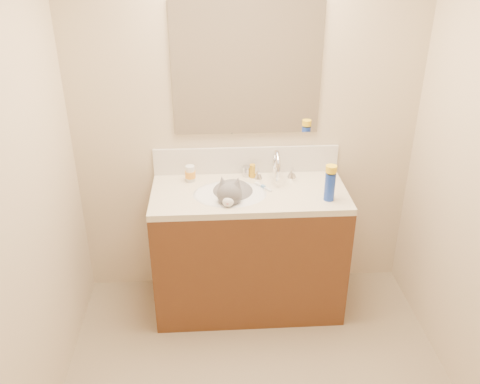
{
  "coord_description": "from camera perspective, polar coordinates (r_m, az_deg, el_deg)",
  "views": [
    {
      "loc": [
        -0.23,
        -1.78,
        2.28
      ],
      "look_at": [
        -0.06,
        0.92,
        0.88
      ],
      "focal_mm": 38.0,
      "sensor_mm": 36.0,
      "label": 1
    }
  ],
  "objects": [
    {
      "name": "faucet",
      "position": [
        3.21,
        4.07,
        2.69
      ],
      "size": [
        0.28,
        0.2,
        0.21
      ],
      "color": "silver",
      "rests_on": "counter_slab"
    },
    {
      "name": "basin",
      "position": [
        3.11,
        -1.13,
        -1.34
      ],
      "size": [
        0.45,
        0.36,
        0.14
      ],
      "primitive_type": "ellipsoid",
      "color": "white",
      "rests_on": "vanity_cabinet"
    },
    {
      "name": "mirror",
      "position": [
        3.12,
        0.76,
        13.56
      ],
      "size": [
        0.9,
        0.02,
        0.8
      ],
      "primitive_type": "cube",
      "color": "white",
      "rests_on": "room_shell"
    },
    {
      "name": "spray_cap",
      "position": [
        2.97,
        10.22,
        2.57
      ],
      "size": [
        0.08,
        0.08,
        0.04
      ],
      "primitive_type": "cylinder",
      "rotation": [
        0.0,
        0.0,
        -0.27
      ],
      "color": "yellow",
      "rests_on": "spray_can"
    },
    {
      "name": "backsplash",
      "position": [
        3.31,
        0.7,
        3.59
      ],
      "size": [
        1.2,
        0.02,
        0.18
      ],
      "primitive_type": "cube",
      "color": "silver",
      "rests_on": "counter_slab"
    },
    {
      "name": "toothbrush_head",
      "position": [
        3.15,
        2.63,
        0.62
      ],
      "size": [
        0.03,
        0.03,
        0.02
      ],
      "primitive_type": "cube",
      "rotation": [
        0.0,
        0.0,
        0.6
      ],
      "color": "#5E92C8",
      "rests_on": "counter_slab"
    },
    {
      "name": "room_shell",
      "position": [
        1.97,
        3.43,
        3.44
      ],
      "size": [
        2.24,
        2.54,
        2.52
      ],
      "color": "beige",
      "rests_on": "ground"
    },
    {
      "name": "pill_label",
      "position": [
        3.23,
        -5.6,
        2.0
      ],
      "size": [
        0.08,
        0.08,
        0.04
      ],
      "primitive_type": "cylinder",
      "rotation": [
        0.0,
        0.0,
        -0.25
      ],
      "color": "orange",
      "rests_on": "pill_bottle"
    },
    {
      "name": "pill_bottle",
      "position": [
        3.23,
        -5.61,
        2.08
      ],
      "size": [
        0.07,
        0.07,
        0.1
      ],
      "primitive_type": "cylinder",
      "rotation": [
        0.0,
        0.0,
        -0.25
      ],
      "color": "silver",
      "rests_on": "counter_slab"
    },
    {
      "name": "counter_slab",
      "position": [
        3.12,
        1.04,
        -0.2
      ],
      "size": [
        1.2,
        0.55,
        0.04
      ],
      "primitive_type": "cube",
      "color": "beige",
      "rests_on": "vanity_cabinet"
    },
    {
      "name": "silver_jar",
      "position": [
        3.29,
        0.76,
        2.35
      ],
      "size": [
        0.06,
        0.06,
        0.07
      ],
      "primitive_type": "cylinder",
      "rotation": [
        0.0,
        0.0,
        -0.13
      ],
      "color": "#B7B7BC",
      "rests_on": "counter_slab"
    },
    {
      "name": "toothbrush",
      "position": [
        3.15,
        2.63,
        0.58
      ],
      "size": [
        0.1,
        0.13,
        0.01
      ],
      "primitive_type": "cube",
      "rotation": [
        0.0,
        0.0,
        0.6
      ],
      "color": "silver",
      "rests_on": "counter_slab"
    },
    {
      "name": "amber_bottle",
      "position": [
        3.27,
        1.4,
        2.38
      ],
      "size": [
        0.05,
        0.05,
        0.09
      ],
      "primitive_type": "cylinder",
      "rotation": [
        0.0,
        0.0,
        0.43
      ],
      "color": "#C79217",
      "rests_on": "counter_slab"
    },
    {
      "name": "cat",
      "position": [
        3.1,
        -0.84,
        -0.61
      ],
      "size": [
        0.33,
        0.42,
        0.32
      ],
      "rotation": [
        0.0,
        0.0,
        -0.18
      ],
      "color": "#585558",
      "rests_on": "basin"
    },
    {
      "name": "spray_can",
      "position": [
        3.02,
        10.04,
        0.58
      ],
      "size": [
        0.08,
        0.08,
        0.17
      ],
      "primitive_type": "cylinder",
      "rotation": [
        0.0,
        0.0,
        -0.27
      ],
      "color": "#1839AE",
      "rests_on": "counter_slab"
    },
    {
      "name": "vanity_cabinet",
      "position": [
        3.34,
        0.98,
        -6.76
      ],
      "size": [
        1.2,
        0.55,
        0.82
      ],
      "primitive_type": "cube",
      "color": "#522C16",
      "rests_on": "ground"
    }
  ]
}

